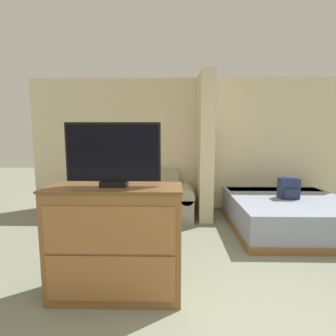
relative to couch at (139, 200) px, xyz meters
name	(u,v)px	position (x,y,z in m)	size (l,w,h in m)	color
wall_back	(195,146)	(1.06, 0.48, 0.98)	(6.45, 0.16, 2.60)	beige
wall_partition_pillar	(205,147)	(1.21, 0.03, 0.99)	(0.24, 0.80, 2.60)	beige
couch	(139,200)	(0.00, 0.00, 0.00)	(2.02, 0.84, 0.84)	tan
coffee_table	(132,213)	(0.02, -0.93, 0.05)	(0.67, 0.55, 0.41)	brown
side_table	(78,193)	(-1.13, -0.01, 0.14)	(0.41, 0.41, 0.55)	brown
table_lamp	(77,171)	(-1.13, -0.01, 0.54)	(0.37, 0.37, 0.45)	tan
tv_dresser	(116,241)	(0.10, -2.39, 0.22)	(1.25, 0.49, 1.06)	brown
tv	(113,155)	(0.10, -2.39, 1.04)	(0.86, 0.16, 0.58)	black
bed	(289,213)	(2.52, -0.57, -0.05)	(1.85, 1.92, 0.51)	brown
backpack	(289,187)	(2.50, -0.57, 0.39)	(0.30, 0.23, 0.37)	#232D4C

